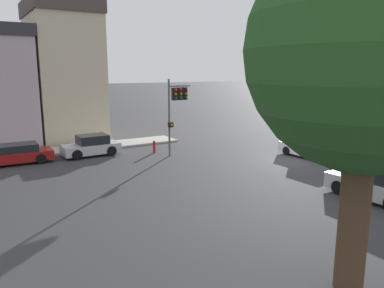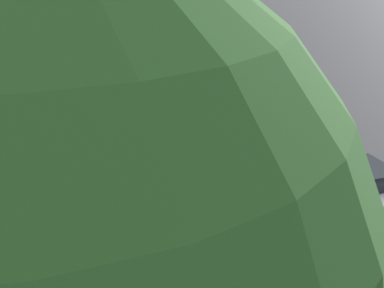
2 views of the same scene
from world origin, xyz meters
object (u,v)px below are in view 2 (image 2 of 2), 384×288
(traffic_signal, at_px, (139,84))
(crossing_car_1, at_px, (363,184))
(street_tree, at_px, (47,264))
(fire_hydrant, at_px, (112,149))
(parked_car_0, at_px, (17,143))

(traffic_signal, height_order, crossing_car_1, traffic_signal)
(street_tree, xyz_separation_m, traffic_signal, (17.40, -4.16, -2.65))
(traffic_signal, bearing_deg, crossing_car_1, 48.80)
(street_tree, xyz_separation_m, fire_hydrant, (18.93, -3.04, -6.09))
(crossing_car_1, xyz_separation_m, parked_car_0, (8.76, 13.15, -0.01))
(crossing_car_1, distance_m, fire_hydrant, 11.41)
(street_tree, bearing_deg, traffic_signal, -13.45)
(street_tree, distance_m, crossing_car_1, 17.71)
(fire_hydrant, bearing_deg, parked_car_0, 69.79)
(crossing_car_1, xyz_separation_m, fire_hydrant, (7.19, 8.86, -0.23))
(street_tree, xyz_separation_m, parked_car_0, (20.50, 1.25, -5.87))
(traffic_signal, relative_size, crossing_car_1, 1.23)
(crossing_car_1, distance_m, parked_car_0, 15.80)
(crossing_car_1, bearing_deg, traffic_signal, 52.13)
(traffic_signal, xyz_separation_m, fire_hydrant, (1.53, 1.12, -3.44))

